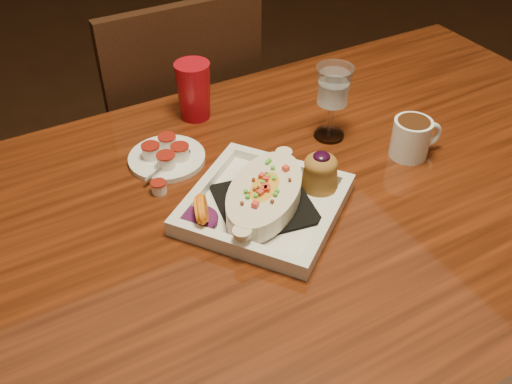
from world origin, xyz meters
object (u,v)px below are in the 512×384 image
coffee_mug (412,137)px  red_tumbler (194,91)px  goblet (333,90)px  plate (270,196)px  chair_far (175,137)px  table (299,236)px  saucer (167,156)px

coffee_mug → red_tumbler: (-0.31, 0.34, 0.02)m
goblet → red_tumbler: goblet is taller
coffee_mug → plate: bearing=-168.2°
chair_far → table: bearing=90.0°
coffee_mug → goblet: size_ratio=0.67×
goblet → saucer: size_ratio=1.04×
plate → red_tumbler: bearing=51.0°
table → plate: plate is taller
plate → goblet: size_ratio=2.25×
saucer → table: bearing=-52.2°
chair_far → coffee_mug: (0.26, -0.62, 0.29)m
coffee_mug → goblet: 0.18m
chair_far → plate: size_ratio=2.66×
saucer → plate: bearing=-64.6°
saucer → chair_far: bearing=67.7°
plate → coffee_mug: (0.32, 0.00, 0.01)m
saucer → red_tumbler: size_ratio=1.20×
goblet → plate: bearing=-148.7°
table → plate: 0.14m
chair_far → red_tumbler: 0.42m
plate → red_tumbler: red_tumbler is taller
plate → saucer: 0.24m
plate → goblet: goblet is taller
chair_far → goblet: size_ratio=5.98×
saucer → coffee_mug: bearing=-26.6°
goblet → saucer: (-0.32, 0.08, -0.10)m
coffee_mug → goblet: bearing=138.7°
chair_far → red_tumbler: size_ratio=7.49×
table → coffee_mug: (0.26, 0.01, 0.14)m
saucer → red_tumbler: red_tumbler is taller
table → chair_far: 0.65m
goblet → red_tumbler: bearing=135.1°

